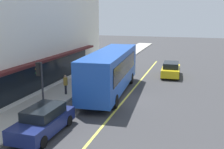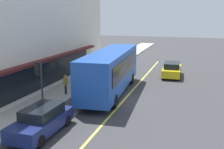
% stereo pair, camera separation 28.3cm
% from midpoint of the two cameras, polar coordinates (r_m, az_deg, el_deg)
% --- Properties ---
extents(ground, '(120.00, 120.00, 0.00)m').
position_cam_midpoint_polar(ground, '(20.95, 2.98, -5.31)').
color(ground, '#38383A').
extents(sidewalk, '(80.00, 2.89, 0.15)m').
position_cam_midpoint_polar(sidewalk, '(22.83, -10.27, -3.79)').
color(sidewalk, '#B2ADA3').
rests_on(sidewalk, ground).
extents(lane_centre_stripe, '(36.00, 0.16, 0.01)m').
position_cam_midpoint_polar(lane_centre_stripe, '(20.95, 2.98, -5.30)').
color(lane_centre_stripe, '#D8D14C').
rests_on(lane_centre_stripe, ground).
extents(storefront_building, '(24.28, 8.87, 12.33)m').
position_cam_midpoint_polar(storefront_building, '(26.15, -20.41, 11.22)').
color(storefront_building, silver).
rests_on(storefront_building, ground).
extents(bus, '(11.27, 3.24, 3.50)m').
position_cam_midpoint_polar(bus, '(22.16, 0.14, 1.01)').
color(bus, '#1E4CAD').
rests_on(bus, ground).
extents(traffic_light, '(0.30, 0.52, 3.20)m').
position_cam_midpoint_polar(traffic_light, '(18.53, -14.62, 0.02)').
color(traffic_light, '#2D2D33').
rests_on(traffic_light, sidewalk).
extents(car_yellow, '(4.37, 2.00, 1.52)m').
position_cam_midpoint_polar(car_yellow, '(29.08, 12.69, 1.00)').
color(car_yellow, yellow).
rests_on(car_yellow, ground).
extents(car_navy, '(4.32, 1.89, 1.52)m').
position_cam_midpoint_polar(car_navy, '(15.50, -14.05, -9.36)').
color(car_navy, navy).
rests_on(car_navy, ground).
extents(pedestrian_at_corner, '(0.34, 0.34, 1.63)m').
position_cam_midpoint_polar(pedestrian_at_corner, '(27.26, -3.66, 1.34)').
color(pedestrian_at_corner, black).
rests_on(pedestrian_at_corner, sidewalk).
extents(pedestrian_waiting, '(0.34, 0.34, 1.56)m').
position_cam_midpoint_polar(pedestrian_waiting, '(21.93, -9.37, -1.71)').
color(pedestrian_waiting, black).
rests_on(pedestrian_waiting, sidewalk).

